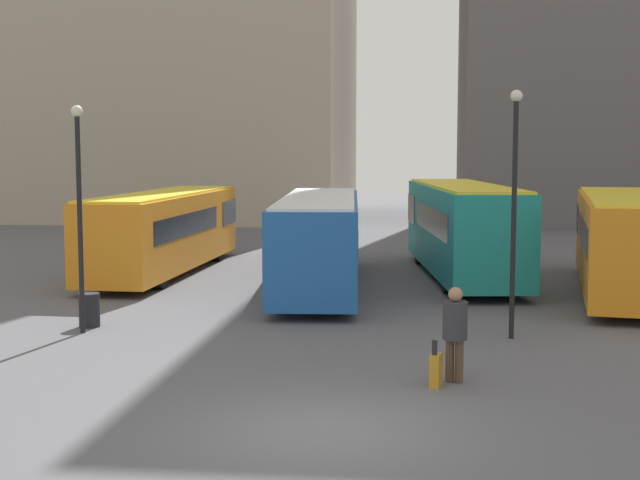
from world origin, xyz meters
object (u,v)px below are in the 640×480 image
bus_0 (166,229)px  suitcase (436,370)px  trash_bin (89,310)px  lamp_post_0 (514,194)px  bus_3 (625,240)px  traveler (455,326)px  bus_1 (319,237)px  lamp_post_1 (79,200)px  bus_2 (462,227)px

bus_0 → suitcase: (9.58, -14.54, -1.27)m
trash_bin → lamp_post_0: bearing=-0.7°
suitcase → lamp_post_0: lamp_post_0 is taller
bus_3 → lamp_post_0: bearing=158.2°
suitcase → lamp_post_0: (1.81, 4.56, 3.09)m
bus_0 → traveler: (9.93, -14.16, -0.49)m
lamp_post_0 → trash_bin: (-10.42, 0.14, -2.99)m
bus_1 → bus_3: 9.53m
bus_3 → suitcase: (-5.87, -11.77, -1.35)m
bus_0 → lamp_post_1: bearing=-173.0°
lamp_post_0 → lamp_post_1: lamp_post_0 is taller
traveler → lamp_post_1: (-8.85, 3.59, 2.15)m
bus_1 → trash_bin: bearing=140.8°
suitcase → lamp_post_0: bearing=-7.1°
bus_3 → suitcase: bus_3 is taller
traveler → lamp_post_0: 5.00m
lamp_post_0 → lamp_post_1: bearing=-176.7°
bus_1 → bus_3: size_ratio=1.07×
bus_1 → suitcase: size_ratio=13.55×
bus_2 → traveler: bearing=169.8°
lamp_post_0 → lamp_post_1: (-10.30, -0.60, -0.17)m
bus_1 → bus_3: bearing=-95.6°
traveler → suitcase: traveler is taller
bus_2 → trash_bin: (-9.61, -10.03, -1.34)m
bus_2 → traveler: size_ratio=6.35×
bus_0 → trash_bin: size_ratio=13.76×
bus_2 → bus_3: bearing=-128.9°
bus_2 → bus_3: size_ratio=1.01×
bus_1 → lamp_post_0: 9.34m
suitcase → lamp_post_0: 5.80m
bus_0 → bus_3: size_ratio=1.01×
bus_1 → lamp_post_1: (-4.84, -7.95, 1.63)m
bus_0 → lamp_post_1: 10.76m
bus_3 → traveler: bearing=161.8°
lamp_post_1 → lamp_post_0: bearing=3.3°
suitcase → lamp_post_1: size_ratio=0.17×
lamp_post_0 → bus_0: bearing=138.8°
suitcase → lamp_post_1: 9.82m
bus_1 → trash_bin: (-4.95, -7.22, -1.19)m
suitcase → bus_1: bearing=31.6°
bus_1 → bus_3: bus_3 is taller
bus_0 → lamp_post_0: 15.25m
bus_1 → lamp_post_1: 9.45m
bus_1 → bus_2: 5.45m
bus_0 → traveler: bus_0 is taller
bus_0 → bus_2: bus_2 is taller
bus_2 → lamp_post_0: size_ratio=2.02×
traveler → suitcase: 0.93m
bus_0 → lamp_post_0: bearing=-130.1°
bus_1 → trash_bin: bus_1 is taller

